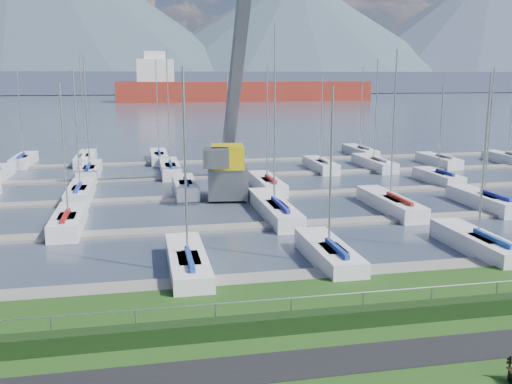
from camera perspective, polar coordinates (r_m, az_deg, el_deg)
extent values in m
cube|color=black|center=(20.94, 8.47, -16.29)|extent=(160.00, 2.00, 0.04)
cube|color=#3C4657|center=(280.61, -10.17, 9.30)|extent=(800.00, 540.00, 0.20)
cube|color=black|center=(23.00, 6.26, -12.64)|extent=(80.00, 0.70, 0.70)
cylinder|color=gray|center=(23.02, 6.00, -10.31)|extent=(80.00, 0.04, 0.04)
cube|color=#444C64|center=(350.44, -10.50, 10.75)|extent=(900.00, 80.00, 12.00)
cone|color=#3A4A56|center=(429.39, -22.19, 17.12)|extent=(340.00, 340.00, 115.00)
cone|color=#3F4F5C|center=(447.05, 3.91, 15.73)|extent=(300.00, 300.00, 85.00)
cone|color=#434D62|center=(526.90, 22.42, 15.09)|extent=(320.00, 320.00, 100.00)
cube|color=slate|center=(28.92, 2.37, -8.62)|extent=(90.00, 1.60, 0.25)
cube|color=slate|center=(38.25, -1.18, -3.55)|extent=(90.00, 1.60, 0.25)
cube|color=slate|center=(47.86, -3.31, -0.49)|extent=(90.00, 1.60, 0.25)
cube|color=gray|center=(57.60, -4.72, 1.55)|extent=(90.00, 1.60, 0.25)
cube|color=slate|center=(67.41, -5.72, 2.99)|extent=(90.00, 1.60, 0.25)
cube|color=black|center=(20.99, 24.15, -16.51)|extent=(0.16, 0.40, 0.45)
cube|color=black|center=(20.95, 24.06, -15.25)|extent=(0.06, 0.06, 0.40)
cube|color=slate|center=(46.87, -2.86, 1.03)|extent=(3.54, 3.54, 2.60)
cube|color=gold|center=(46.53, -2.89, 3.57)|extent=(2.97, 3.67, 1.80)
cube|color=#56585D|center=(50.87, -1.70, 14.42)|extent=(1.68, 11.26, 19.89)
cube|color=slate|center=(44.38, -4.04, 3.43)|extent=(2.24, 2.41, 1.40)
cube|color=maroon|center=(234.17, -1.15, 9.77)|extent=(101.38, 18.16, 10.00)
cube|color=silver|center=(230.47, -10.05, 11.44)|extent=(14.02, 14.02, 12.00)
cube|color=silver|center=(230.58, -10.12, 13.18)|extent=(8.01, 8.01, 4.00)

